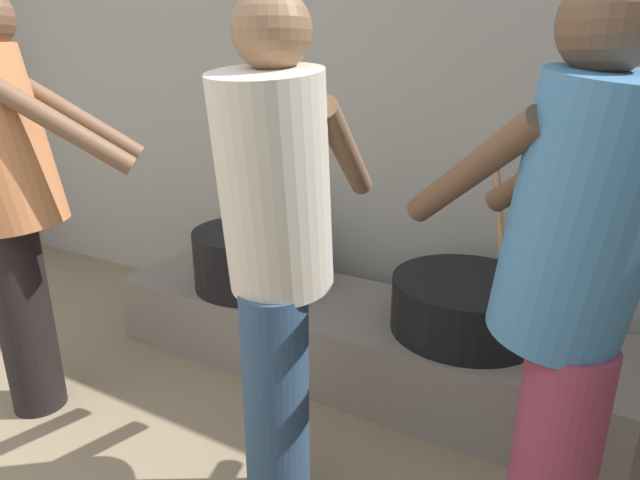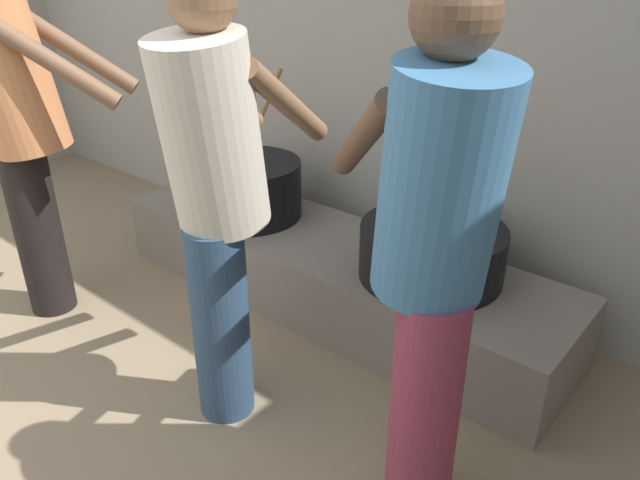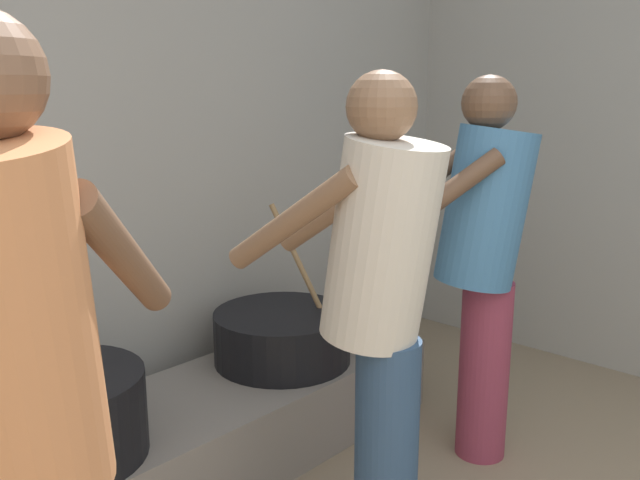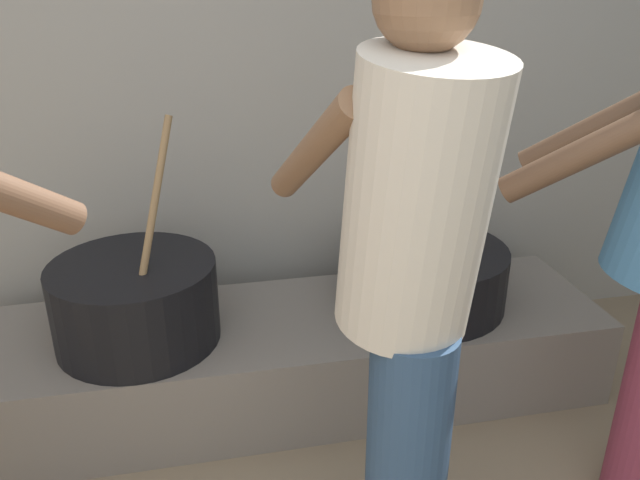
% 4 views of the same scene
% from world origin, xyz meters
% --- Properties ---
extents(block_enclosure_rear, '(5.58, 0.20, 2.48)m').
position_xyz_m(block_enclosure_rear, '(0.00, 2.66, 1.24)').
color(block_enclosure_rear, '#9E998E').
rests_on(block_enclosure_rear, ground_plane).
extents(hearth_ledge, '(2.26, 0.60, 0.33)m').
position_xyz_m(hearth_ledge, '(0.43, 2.14, 0.16)').
color(hearth_ledge, slate).
rests_on(hearth_ledge, ground_plane).
extents(cooking_pot_main, '(0.59, 0.59, 0.67)m').
position_xyz_m(cooking_pot_main, '(0.94, 2.16, 0.44)').
color(cooking_pot_main, black).
rests_on(cooking_pot_main, hearth_ledge).
extents(cooking_pot_secondary, '(0.53, 0.53, 0.73)m').
position_xyz_m(cooking_pot_secondary, '(-0.07, 2.11, 0.47)').
color(cooking_pot_secondary, black).
rests_on(cooking_pot_secondary, hearth_ledge).
extents(cook_in_cream_shirt, '(0.44, 0.69, 1.53)m').
position_xyz_m(cook_in_cream_shirt, '(0.59, 1.36, 0.87)').
color(cook_in_cream_shirt, navy).
rests_on(cook_in_cream_shirt, ground_plane).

